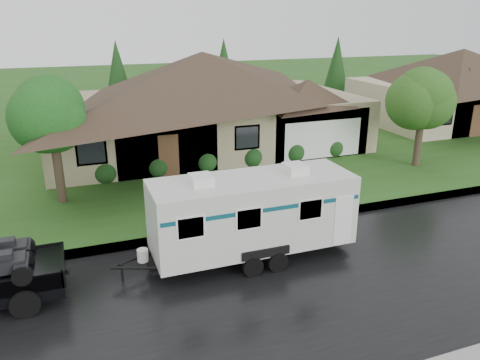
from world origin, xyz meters
name	(u,v)px	position (x,y,z in m)	size (l,w,h in m)	color
ground	(263,256)	(0.00, 0.00, 0.00)	(140.00, 140.00, 0.00)	#285019
road	(289,286)	(0.00, -2.00, 0.01)	(140.00, 8.00, 0.01)	black
curb	(240,227)	(0.00, 2.25, 0.07)	(140.00, 0.50, 0.15)	gray
lawn	(169,146)	(0.00, 15.00, 0.07)	(140.00, 26.00, 0.15)	#285019
house_main	(208,89)	(2.29, 13.84, 3.59)	(19.44, 10.80, 6.90)	gray
house_neighbor	(464,78)	(22.27, 14.34, 3.32)	(15.12, 9.72, 6.45)	#C1AE8F
tree_left_green	(51,117)	(-6.29, 7.25, 3.83)	(3.21, 3.21, 5.32)	#382B1E
tree_right_green	(424,100)	(11.44, 6.15, 3.66)	(3.06, 3.06, 5.06)	#382B1E
shrub_row	(229,158)	(2.00, 9.30, 0.65)	(13.60, 1.00, 1.00)	#143814
travel_trailer	(252,212)	(-0.38, 0.06, 1.65)	(6.94, 2.44, 3.11)	silver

